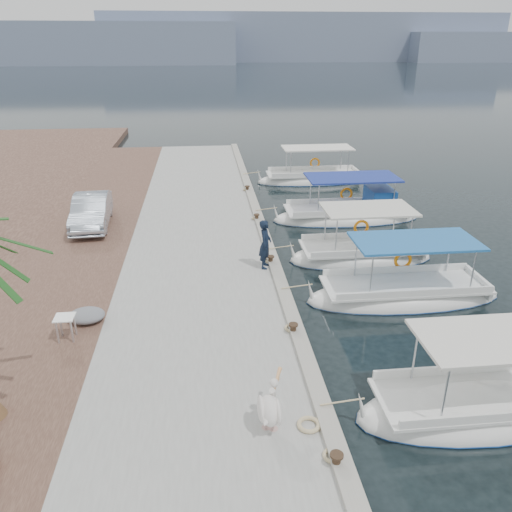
{
  "coord_description": "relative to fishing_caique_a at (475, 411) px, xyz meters",
  "views": [
    {
      "loc": [
        -2.76,
        -15.85,
        8.46
      ],
      "look_at": [
        -1.0,
        0.71,
        1.2
      ],
      "focal_mm": 35.0,
      "sensor_mm": 36.0,
      "label": 1
    }
  ],
  "objects": [
    {
      "name": "ground",
      "position": [
        -3.58,
        6.82,
        -0.13
      ],
      "size": [
        400.0,
        400.0,
        0.0
      ],
      "primitive_type": "plane",
      "color": "black",
      "rests_on": "ground"
    },
    {
      "name": "concrete_quay",
      "position": [
        -6.58,
        11.82,
        0.12
      ],
      "size": [
        6.0,
        40.0,
        0.5
      ],
      "primitive_type": "cube",
      "color": "gray",
      "rests_on": "ground"
    },
    {
      "name": "quay_curb",
      "position": [
        -3.8,
        11.82,
        0.43
      ],
      "size": [
        0.44,
        40.0,
        0.12
      ],
      "primitive_type": "cube",
      "color": "gray",
      "rests_on": "concrete_quay"
    },
    {
      "name": "cobblestone_strip",
      "position": [
        -11.58,
        11.82,
        0.12
      ],
      "size": [
        4.0,
        40.0,
        0.5
      ],
      "primitive_type": "cube",
      "color": "#4E3329",
      "rests_on": "ground"
    },
    {
      "name": "distant_hills",
      "position": [
        26.03,
        208.31,
        7.49
      ],
      "size": [
        330.0,
        60.0,
        18.0
      ],
      "color": "slate",
      "rests_on": "ground"
    },
    {
      "name": "fishing_caique_a",
      "position": [
        0.0,
        0.0,
        0.0
      ],
      "size": [
        5.97,
        2.22,
        2.83
      ],
      "color": "white",
      "rests_on": "ground"
    },
    {
      "name": "fishing_caique_b",
      "position": [
        0.51,
        5.94,
        -0.0
      ],
      "size": [
        6.99,
        2.33,
        2.83
      ],
      "color": "white",
      "rests_on": "ground"
    },
    {
      "name": "fishing_caique_c",
      "position": [
        0.03,
        9.47,
        -0.0
      ],
      "size": [
        6.03,
        2.42,
        2.83
      ],
      "color": "white",
      "rests_on": "ground"
    },
    {
      "name": "fishing_caique_d",
      "position": [
        0.88,
        14.43,
        0.06
      ],
      "size": [
        7.51,
        2.53,
        2.83
      ],
      "color": "white",
      "rests_on": "ground"
    },
    {
      "name": "fishing_caique_e",
      "position": [
        0.65,
        21.77,
        -0.0
      ],
      "size": [
        7.27,
        2.23,
        2.83
      ],
      "color": "white",
      "rests_on": "ground"
    },
    {
      "name": "mooring_bollards",
      "position": [
        -3.93,
        8.32,
        0.57
      ],
      "size": [
        0.28,
        20.28,
        0.33
      ],
      "color": "black",
      "rests_on": "concrete_quay"
    },
    {
      "name": "pelican",
      "position": [
        -5.12,
        -0.47,
        0.93
      ],
      "size": [
        0.77,
        1.38,
        1.08
      ],
      "color": "tan",
      "rests_on": "concrete_quay"
    },
    {
      "name": "fisherman",
      "position": [
        -4.18,
        8.04,
        1.32
      ],
      "size": [
        0.63,
        0.79,
        1.88
      ],
      "primitive_type": "imported",
      "rotation": [
        0.0,
        0.0,
        1.28
      ],
      "color": "black",
      "rests_on": "concrete_quay"
    },
    {
      "name": "parked_car",
      "position": [
        -11.55,
        13.42,
        1.09
      ],
      "size": [
        1.82,
        4.46,
        1.44
      ],
      "primitive_type": "imported",
      "rotation": [
        0.0,
        0.0,
        0.07
      ],
      "color": "#ACB8C5",
      "rests_on": "cobblestone_strip"
    },
    {
      "name": "tarp_bundle",
      "position": [
        -10.09,
        4.69,
        0.57
      ],
      "size": [
        1.1,
        0.9,
        0.4
      ],
      "primitive_type": "ellipsoid",
      "color": "slate",
      "rests_on": "cobblestone_strip"
    },
    {
      "name": "folding_table",
      "position": [
        -10.45,
        3.73,
        0.9
      ],
      "size": [
        0.55,
        0.55,
        0.73
      ],
      "color": "silver",
      "rests_on": "cobblestone_strip"
    },
    {
      "name": "rope_coil",
      "position": [
        -4.24,
        -0.5,
        0.42
      ],
      "size": [
        0.54,
        0.54,
        0.1
      ],
      "primitive_type": "torus",
      "color": "#C6B284",
      "rests_on": "concrete_quay"
    }
  ]
}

